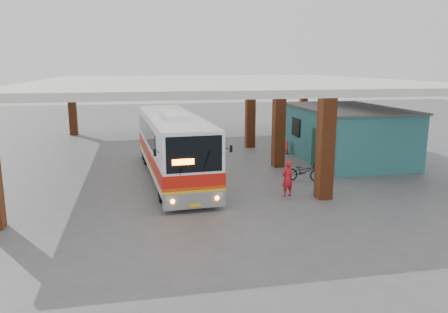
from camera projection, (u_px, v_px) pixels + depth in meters
name	position (u px, v px, depth m)	size (l,w,h in m)	color
ground	(237.00, 183.00, 20.70)	(90.00, 90.00, 0.00)	#515154
brick_columns	(242.00, 124.00, 25.33)	(20.10, 21.60, 4.35)	brown
canopy_roof	(221.00, 82.00, 26.11)	(21.00, 23.00, 0.30)	silver
shop_building	(346.00, 133.00, 25.69)	(5.20, 8.20, 3.11)	#31767B
coach_bus	(172.00, 145.00, 21.47)	(3.06, 11.53, 3.32)	white
motorcycle	(304.00, 171.00, 20.99)	(0.64, 1.84, 0.97)	black
pedestrian	(287.00, 179.00, 18.49)	(0.57, 0.37, 1.55)	red
red_chair	(286.00, 148.00, 27.49)	(0.47, 0.47, 0.81)	red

